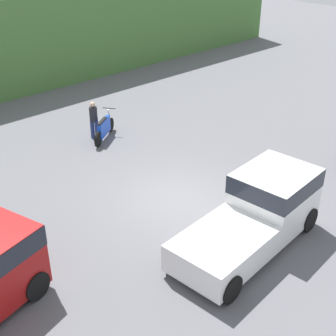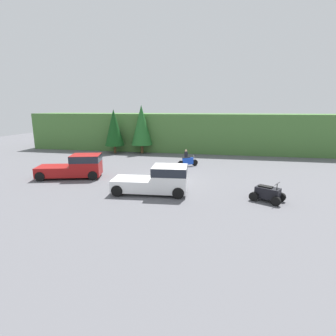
{
  "view_description": "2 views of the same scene",
  "coord_description": "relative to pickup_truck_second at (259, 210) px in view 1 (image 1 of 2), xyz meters",
  "views": [
    {
      "loc": [
        -9.6,
        -9.84,
        8.61
      ],
      "look_at": [
        0.14,
        0.49,
        0.95
      ],
      "focal_mm": 50.0,
      "sensor_mm": 36.0,
      "label": 1
    },
    {
      "loc": [
        4.19,
        -20.25,
        5.83
      ],
      "look_at": [
        0.14,
        0.49,
        0.95
      ],
      "focal_mm": 28.0,
      "sensor_mm": 36.0,
      "label": 2
    }
  ],
  "objects": [
    {
      "name": "pickup_truck_second",
      "position": [
        0.0,
        0.0,
        0.0
      ],
      "size": [
        5.27,
        2.44,
        1.98
      ],
      "rotation": [
        0.0,
        0.0,
        0.08
      ],
      "color": "white",
      "rests_on": "ground_plane"
    },
    {
      "name": "rider_person",
      "position": [
        0.73,
        9.36,
        -0.12
      ],
      "size": [
        0.48,
        0.48,
        1.66
      ],
      "rotation": [
        0.0,
        0.0,
        0.86
      ],
      "color": "navy",
      "rests_on": "ground_plane"
    },
    {
      "name": "dirt_bike",
      "position": [
        0.98,
        8.99,
        -0.55
      ],
      "size": [
        1.92,
        1.35,
        1.16
      ],
      "rotation": [
        0.0,
        0.0,
        0.59
      ],
      "color": "black",
      "rests_on": "ground_plane"
    },
    {
      "name": "ground_plane",
      "position": [
        -0.21,
        3.33,
        -1.03
      ],
      "size": [
        80.0,
        80.0,
        0.0
      ],
      "primitive_type": "plane",
      "color": "#5B5B60"
    }
  ]
}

